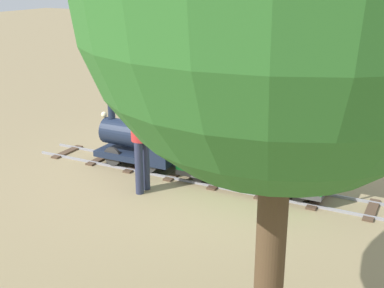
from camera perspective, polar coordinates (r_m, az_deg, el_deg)
The scene contains 7 objects.
ground_plane at distance 8.19m, azimuth 0.27°, elevation -3.69°, with size 60.00×60.00×0.00m, color #8C7A56.
track at distance 8.15m, azimuth 0.71°, elevation -3.67°, with size 0.72×6.05×0.04m.
locomotive at distance 8.47m, azimuth -5.59°, elevation 0.48°, with size 0.68×1.45×1.06m.
passenger_car at distance 7.68m, azimuth 6.76°, elevation -1.99°, with size 0.78×2.35×0.97m.
conductor_person at distance 7.38m, azimuth -5.69°, elevation 1.57°, with size 0.30×0.30×1.62m.
park_bench at distance 10.50m, azimuth 0.04°, elevation 3.77°, with size 1.35×0.86×0.82m.
fence_section at distance 12.87m, azimuth 11.39°, elevation 6.49°, with size 0.08×7.13×0.90m.
Camera 1 is at (-6.78, -3.38, 3.11)m, focal length 47.88 mm.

